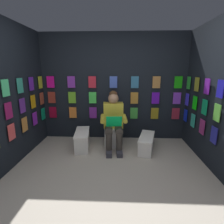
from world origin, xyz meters
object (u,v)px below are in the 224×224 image
at_px(toilet, 113,130).
at_px(comic_longbox_far, 146,143).
at_px(person_reading, 113,121).
at_px(comic_longbox_near, 82,140).

height_order(toilet, comic_longbox_far, toilet).
xyz_separation_m(toilet, comic_longbox_far, (-0.69, 0.31, -0.17)).
distance_m(person_reading, comic_longbox_near, 0.77).
bearing_deg(toilet, person_reading, 89.40).
bearing_deg(comic_longbox_near, comic_longbox_far, 170.01).
bearing_deg(person_reading, toilet, -90.60).
xyz_separation_m(toilet, comic_longbox_near, (0.63, 0.24, -0.14)).
bearing_deg(person_reading, comic_longbox_near, -2.89).
relative_size(person_reading, comic_longbox_near, 1.61).
distance_m(person_reading, comic_longbox_far, 0.81).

